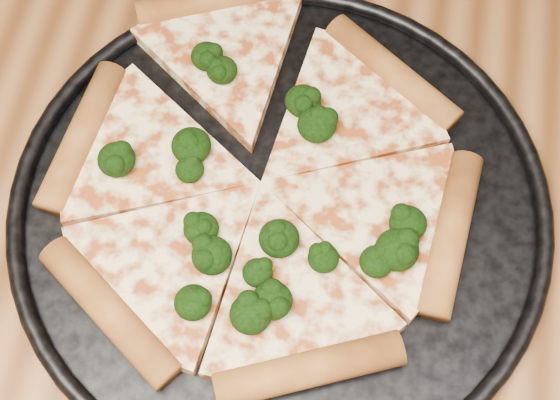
# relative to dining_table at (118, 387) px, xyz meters

# --- Properties ---
(dining_table) EXTENTS (1.20, 0.90, 0.75)m
(dining_table) POSITION_rel_dining_table_xyz_m (0.00, 0.00, 0.00)
(dining_table) COLOR brown
(dining_table) RESTS_ON ground
(pizza_pan) EXTENTS (0.39, 0.39, 0.02)m
(pizza_pan) POSITION_rel_dining_table_xyz_m (0.10, 0.13, 0.10)
(pizza_pan) COLOR black
(pizza_pan) RESTS_ON dining_table
(pizza) EXTENTS (0.31, 0.35, 0.02)m
(pizza) POSITION_rel_dining_table_xyz_m (0.09, 0.14, 0.11)
(pizza) COLOR #FFDD9C
(pizza) RESTS_ON pizza_pan
(broccoli_florets) EXTENTS (0.23, 0.22, 0.02)m
(broccoli_florets) POSITION_rel_dining_table_xyz_m (0.09, 0.12, 0.12)
(broccoli_florets) COLOR black
(broccoli_florets) RESTS_ON pizza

